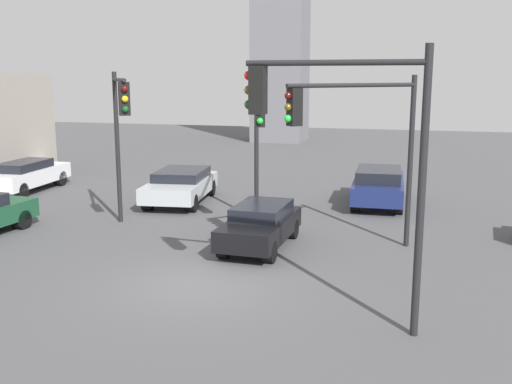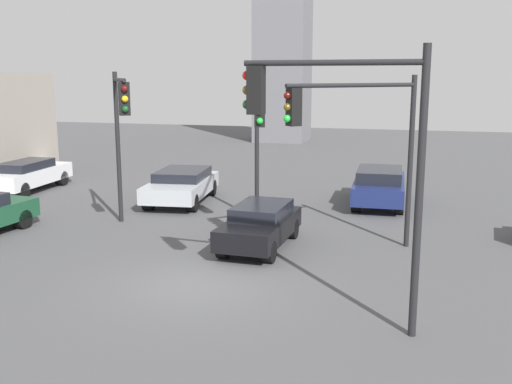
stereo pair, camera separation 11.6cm
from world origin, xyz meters
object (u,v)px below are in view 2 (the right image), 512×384
traffic_light_1 (121,120)px  car_4 (182,185)px  traffic_light_2 (258,126)px  car_3 (260,225)px  traffic_light_0 (357,128)px  car_5 (25,174)px  traffic_light_3 (340,133)px  car_1 (379,185)px

traffic_light_1 → car_4: 5.79m
traffic_light_2 → car_4: (-4.25, 3.49, -2.82)m
traffic_light_2 → car_3: traffic_light_2 is taller
traffic_light_0 → car_4: 10.03m
traffic_light_2 → car_5: 12.98m
traffic_light_3 → car_4: 13.66m
traffic_light_0 → car_5: (-15.56, 5.98, -3.00)m
traffic_light_0 → traffic_light_2: (-3.47, 2.14, -0.21)m
car_5 → car_3: bearing=-117.5°
car_4 → traffic_light_1: bearing=-7.2°
traffic_light_0 → car_5: bearing=-64.9°
traffic_light_2 → traffic_light_1: bearing=-88.5°
traffic_light_0 → car_3: bearing=-46.5°
car_3 → car_1: bearing=158.8°
traffic_light_0 → car_4: (-7.72, 5.63, -3.04)m
traffic_light_1 → car_5: traffic_light_1 is taller
traffic_light_2 → car_1: 6.95m
traffic_light_3 → car_5: traffic_light_3 is taller
traffic_light_0 → traffic_light_2: 4.08m
car_1 → car_3: car_1 is taller
car_4 → car_5: car_5 is taller
car_5 → traffic_light_3: bearing=-127.8°
traffic_light_3 → car_3: size_ratio=1.45×
car_3 → car_5: 13.98m
traffic_light_2 → car_3: (0.61, -2.01, -2.85)m
traffic_light_0 → traffic_light_1: traffic_light_1 is taller
car_1 → traffic_light_2: bearing=142.3°
traffic_light_0 → car_5: traffic_light_0 is taller
traffic_light_1 → car_4: (0.05, 4.91, -3.06)m
traffic_light_2 → car_1: (3.75, 5.16, -2.75)m
traffic_light_0 → traffic_light_3: traffic_light_3 is taller
car_3 → traffic_light_0: bearing=89.8°
traffic_light_1 → car_5: bearing=-157.3°
traffic_light_1 → traffic_light_3: size_ratio=0.92×
traffic_light_1 → car_1: size_ratio=1.11×
traffic_light_0 → traffic_light_3: (0.15, -5.02, 0.32)m
car_4 → traffic_light_0: bearing=47.3°
car_3 → car_5: car_5 is taller
traffic_light_1 → car_5: size_ratio=1.12×
car_1 → traffic_light_3: bearing=177.7°
traffic_light_3 → car_3: 6.86m
car_4 → car_3: bearing=34.9°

